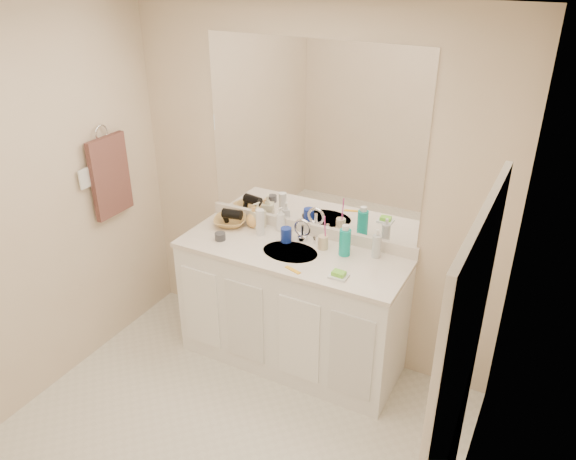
{
  "coord_description": "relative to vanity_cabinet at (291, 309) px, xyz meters",
  "views": [
    {
      "loc": [
        1.46,
        -1.79,
        2.64
      ],
      "look_at": [
        0.0,
        0.97,
        1.05
      ],
      "focal_mm": 35.0,
      "sensor_mm": 36.0,
      "label": 1
    }
  ],
  "objects": [
    {
      "name": "mirror",
      "position": [
        0.0,
        0.27,
        1.14
      ],
      "size": [
        1.48,
        0.01,
        1.2
      ],
      "primitive_type": "cube",
      "color": "white",
      "rests_on": "wall_back"
    },
    {
      "name": "wall_right",
      "position": [
        1.3,
        -1.02,
        0.77
      ],
      "size": [
        0.02,
        2.6,
        2.4
      ],
      "primitive_type": "cube",
      "color": "beige",
      "rests_on": "floor"
    },
    {
      "name": "wall_left",
      "position": [
        -1.3,
        -1.02,
        0.77
      ],
      "size": [
        0.02,
        2.6,
        2.4
      ],
      "primitive_type": "cube",
      "color": "beige",
      "rests_on": "floor"
    },
    {
      "name": "tan_cup",
      "position": [
        0.17,
        0.12,
        0.5
      ],
      "size": [
        0.08,
        0.08,
        0.09
      ],
      "primitive_type": "cylinder",
      "rotation": [
        0.0,
        0.0,
        0.21
      ],
      "color": "beige",
      "rests_on": "countertop"
    },
    {
      "name": "mouthwash_bottle",
      "position": [
        0.32,
        0.11,
        0.54
      ],
      "size": [
        0.09,
        0.09,
        0.18
      ],
      "primitive_type": "cylinder",
      "rotation": [
        0.0,
        0.0,
        -0.32
      ],
      "color": "#0EA89B",
      "rests_on": "countertop"
    },
    {
      "name": "soap_bottle_white",
      "position": [
        -0.2,
        0.22,
        0.54
      ],
      "size": [
        0.08,
        0.08,
        0.17
      ],
      "primitive_type": "imported",
      "rotation": [
        0.0,
        0.0,
        -0.24
      ],
      "color": "white",
      "rests_on": "countertop"
    },
    {
      "name": "clear_pump_bottle",
      "position": [
        0.51,
        0.17,
        0.53
      ],
      "size": [
        0.06,
        0.06,
        0.15
      ],
      "primitive_type": "cylinder",
      "rotation": [
        0.0,
        0.0,
        0.06
      ],
      "color": "silver",
      "rests_on": "countertop"
    },
    {
      "name": "countertop",
      "position": [
        0.0,
        0.0,
        0.44
      ],
      "size": [
        1.52,
        0.57,
        0.03
      ],
      "primitive_type": "cube",
      "color": "silver",
      "rests_on": "vanity_cabinet"
    },
    {
      "name": "blue_mug",
      "position": [
        -0.09,
        0.09,
        0.5
      ],
      "size": [
        0.08,
        0.08,
        0.1
      ],
      "primitive_type": "cylinder",
      "rotation": [
        0.0,
        0.0,
        0.11
      ],
      "color": "navy",
      "rests_on": "countertop"
    },
    {
      "name": "towel_ring",
      "position": [
        -1.27,
        -0.25,
        1.12
      ],
      "size": [
        0.01,
        0.11,
        0.11
      ],
      "primitive_type": "torus",
      "rotation": [
        0.0,
        1.57,
        0.0
      ],
      "color": "silver",
      "rests_on": "wall_left"
    },
    {
      "name": "wall_back",
      "position": [
        0.0,
        0.28,
        0.77
      ],
      "size": [
        2.6,
        0.02,
        2.4
      ],
      "primitive_type": "cube",
      "color": "beige",
      "rests_on": "floor"
    },
    {
      "name": "soap_bottle_yellow",
      "position": [
        -0.39,
        0.19,
        0.53
      ],
      "size": [
        0.15,
        0.15,
        0.15
      ],
      "primitive_type": "imported",
      "rotation": [
        0.0,
        0.0,
        -0.35
      ],
      "color": "#EEB25C",
      "rests_on": "countertop"
    },
    {
      "name": "orange_comb",
      "position": [
        0.12,
        -0.22,
        0.46
      ],
      "size": [
        0.12,
        0.06,
        0.0
      ],
      "primitive_type": "cube",
      "rotation": [
        0.0,
        0.0,
        -0.31
      ],
      "color": "yellow",
      "rests_on": "countertop"
    },
    {
      "name": "backsplash",
      "position": [
        0.0,
        0.26,
        0.5
      ],
      "size": [
        1.52,
        0.03,
        0.08
      ],
      "primitive_type": "cube",
      "color": "white",
      "rests_on": "countertop"
    },
    {
      "name": "hand_towel",
      "position": [
        -1.25,
        -0.25,
        0.82
      ],
      "size": [
        0.04,
        0.32,
        0.55
      ],
      "primitive_type": "cube",
      "color": "#402522",
      "rests_on": "towel_ring"
    },
    {
      "name": "ceiling",
      "position": [
        0.0,
        -1.02,
        1.97
      ],
      "size": [
        2.6,
        2.6,
        0.02
      ],
      "primitive_type": "cube",
      "color": "white",
      "rests_on": "wall_back"
    },
    {
      "name": "soap_dish",
      "position": [
        0.4,
        -0.16,
        0.46
      ],
      "size": [
        0.11,
        0.09,
        0.01
      ],
      "primitive_type": "cube",
      "rotation": [
        0.0,
        0.0,
        0.0
      ],
      "color": "white",
      "rests_on": "countertop"
    },
    {
      "name": "faucet",
      "position": [
        0.0,
        0.16,
        0.51
      ],
      "size": [
        0.02,
        0.02,
        0.11
      ],
      "primitive_type": "cylinder",
      "color": "silver",
      "rests_on": "countertop"
    },
    {
      "name": "green_soap",
      "position": [
        0.4,
        -0.16,
        0.48
      ],
      "size": [
        0.08,
        0.06,
        0.03
      ],
      "primitive_type": "cube",
      "rotation": [
        0.0,
        0.0,
        -0.05
      ],
      "color": "#7AE136",
      "rests_on": "soap_dish"
    },
    {
      "name": "sink_basin",
      "position": [
        0.0,
        -0.02,
        0.44
      ],
      "size": [
        0.37,
        0.37,
        0.02
      ],
      "primitive_type": "cylinder",
      "color": "silver",
      "rests_on": "countertop"
    },
    {
      "name": "vanity_cabinet",
      "position": [
        0.0,
        0.0,
        0.0
      ],
      "size": [
        1.5,
        0.55,
        0.85
      ],
      "primitive_type": "cube",
      "color": "white",
      "rests_on": "floor"
    },
    {
      "name": "hair_dryer",
      "position": [
        -0.53,
        0.12,
        0.54
      ],
      "size": [
        0.15,
        0.09,
        0.07
      ],
      "primitive_type": "cylinder",
      "rotation": [
        0.0,
        1.57,
        0.17
      ],
      "color": "black",
      "rests_on": "wicker_basket"
    },
    {
      "name": "wicker_basket",
      "position": [
        -0.55,
        0.12,
        0.48
      ],
      "size": [
        0.3,
        0.3,
        0.06
      ],
      "primitive_type": "imported",
      "rotation": [
        0.0,
        0.0,
        0.42
      ],
      "color": "#B58949",
      "rests_on": "countertop"
    },
    {
      "name": "extra_white_bottle",
      "position": [
        -0.29,
        0.1,
        0.55
      ],
      "size": [
        0.06,
        0.06,
        0.18
      ],
      "primitive_type": "cylinder",
      "rotation": [
        0.0,
        0.0,
        0.01
      ],
      "color": "white",
      "rests_on": "countertop"
    },
    {
      "name": "toothbrush",
      "position": [
        0.18,
        0.12,
        0.6
      ],
      "size": [
        0.01,
        0.03,
        0.18
      ],
      "primitive_type": "cylinder",
      "rotation": [
        0.14,
        0.0,
        -0.08
      ],
      "color": "#E13B98",
      "rests_on": "tan_cup"
    },
    {
      "name": "switch_plate",
      "position": [
        -1.27,
        -0.45,
        0.88
      ],
      "size": [
        0.01,
        0.08,
        0.13
      ],
      "primitive_type": "cube",
      "color": "white",
      "rests_on": "wall_left"
    },
    {
      "name": "dark_jar",
      "position": [
        -0.49,
        -0.09,
        0.48
      ],
      "size": [
        0.09,
        0.09,
        0.05
      ],
      "primitive_type": "cylinder",
      "rotation": [
        0.0,
        0.0,
        -0.38
      ],
      "color": "#35363D",
      "rests_on": "countertop"
    },
    {
      "name": "soap_bottle_cream",
      "position": [
        -0.36,
        0.19,
        0.55
      ],
      "size": [
        0.11,
        0.11,
        0.18
      ],
      "primitive_type": "imported",
      "rotation": [
        0.0,
        0.0,
        -0.33
      ],
      "color": "beige",
      "rests_on": "countertop"
    }
  ]
}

